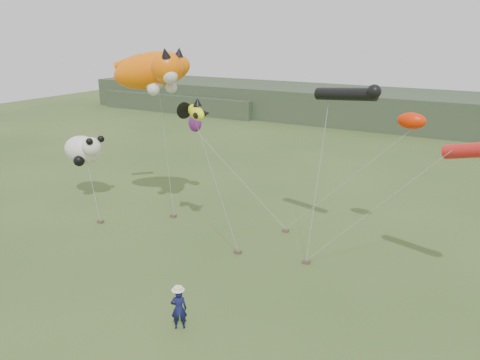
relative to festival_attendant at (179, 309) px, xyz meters
name	(u,v)px	position (x,y,z in m)	size (l,w,h in m)	color
ground	(184,293)	(-1.39, 2.18, -0.86)	(120.00, 120.00, 0.00)	#385123
headland	(374,108)	(-4.50, 46.87, 1.06)	(90.00, 13.00, 4.00)	#2D3D28
festival_attendant	(179,309)	(0.00, 0.00, 0.00)	(0.63, 0.41, 1.73)	#121445
sandbag_anchors	(216,235)	(-3.40, 8.02, -0.77)	(13.24, 4.65, 0.18)	brown
cat_kite	(155,71)	(-8.09, 9.03, 8.14)	(6.20, 4.09, 2.88)	#FF6A04
fish_kite	(191,111)	(-4.25, 7.11, 6.39)	(2.46, 1.59, 1.24)	#E7F816
tube_kites	(415,119)	(6.45, 9.33, 6.57)	(10.19, 3.77, 2.96)	black
panda_kite	(84,149)	(-14.50, 8.88, 2.69)	(3.32, 2.15, 2.06)	white
misc_kites	(305,122)	(0.12, 12.11, 5.40)	(14.74, 1.07, 2.44)	red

